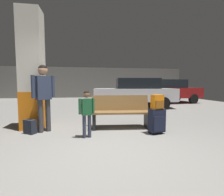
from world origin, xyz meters
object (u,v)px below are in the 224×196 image
(backpack_bright, at_px, (157,102))
(suitcase, at_px, (157,121))
(child, at_px, (87,109))
(adult, at_px, (43,91))
(backpack_dark_floor, at_px, (30,127))
(parked_car_near, at_px, (135,92))
(structural_pillar, at_px, (32,71))
(parked_car_side, at_px, (168,91))
(bench, at_px, (121,112))

(backpack_bright, bearing_deg, suitcase, 123.17)
(suitcase, bearing_deg, child, -178.53)
(backpack_bright, height_order, adult, adult)
(backpack_dark_floor, distance_m, parked_car_near, 5.70)
(backpack_dark_floor, bearing_deg, structural_pillar, 97.33)
(child, relative_size, parked_car_near, 0.25)
(parked_car_side, bearing_deg, child, -129.51)
(adult, height_order, backpack_dark_floor, adult)
(structural_pillar, bearing_deg, adult, -47.97)
(backpack_bright, relative_size, child, 0.32)
(backpack_bright, height_order, parked_car_side, parked_car_side)
(suitcase, relative_size, parked_car_near, 0.14)
(bench, bearing_deg, structural_pillar, 172.16)
(structural_pillar, xyz_separation_m, adult, (0.37, -0.41, -0.53))
(child, xyz_separation_m, parked_car_near, (2.51, 4.67, 0.16))
(backpack_bright, height_order, parked_car_near, parked_car_near)
(child, bearing_deg, parked_car_side, 50.49)
(parked_car_side, bearing_deg, bench, -127.46)
(backpack_dark_floor, bearing_deg, parked_car_side, 41.48)
(suitcase, bearing_deg, backpack_dark_floor, 171.05)
(backpack_dark_floor, distance_m, parked_car_side, 8.79)
(backpack_bright, bearing_deg, parked_car_near, 79.77)
(bench, distance_m, adult, 2.06)
(suitcase, bearing_deg, adult, 167.84)
(child, relative_size, backpack_dark_floor, 3.10)
(parked_car_near, bearing_deg, structural_pillar, -137.28)
(suitcase, relative_size, child, 0.57)
(suitcase, relative_size, backpack_bright, 1.78)
(child, height_order, parked_car_side, parked_car_side)
(bench, height_order, parked_car_side, parked_car_side)
(bench, relative_size, backpack_dark_floor, 4.82)
(suitcase, relative_size, backpack_dark_floor, 1.78)
(bench, distance_m, backpack_dark_floor, 2.30)
(bench, xyz_separation_m, parked_car_near, (1.59, 3.95, 0.36))
(child, bearing_deg, suitcase, 1.47)
(suitcase, height_order, backpack_bright, backpack_bright)
(backpack_dark_floor, bearing_deg, bench, 5.04)
(child, distance_m, parked_car_near, 5.30)
(structural_pillar, relative_size, parked_car_near, 0.73)
(backpack_bright, relative_size, backpack_dark_floor, 1.00)
(structural_pillar, distance_m, child, 1.98)
(structural_pillar, xyz_separation_m, child, (1.42, -1.04, -0.91))
(structural_pillar, height_order, adult, structural_pillar)
(suitcase, bearing_deg, backpack_bright, -56.83)
(child, bearing_deg, adult, 149.02)
(bench, distance_m, backpack_bright, 1.06)
(structural_pillar, height_order, parked_car_near, structural_pillar)
(backpack_dark_floor, relative_size, parked_car_side, 0.08)
(child, height_order, parked_car_near, parked_car_near)
(suitcase, height_order, backpack_dark_floor, suitcase)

